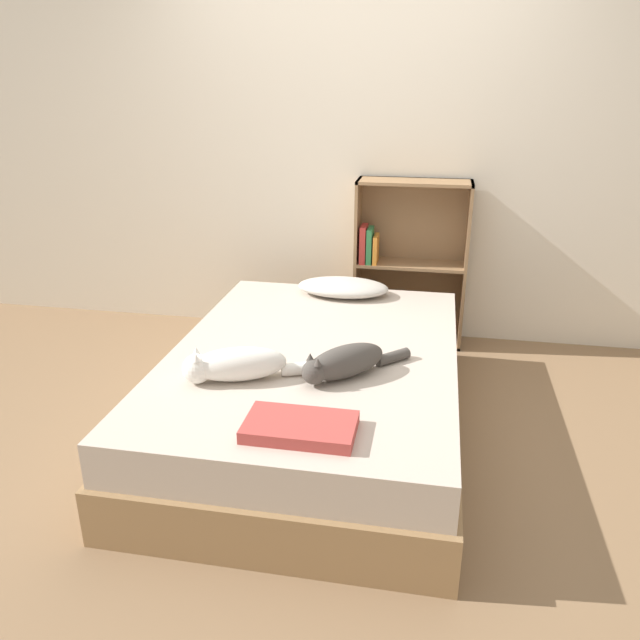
% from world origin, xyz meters
% --- Properties ---
extents(ground_plane, '(8.00, 8.00, 0.00)m').
position_xyz_m(ground_plane, '(0.00, 0.00, 0.00)').
color(ground_plane, '#846647').
extents(wall_back, '(8.00, 0.06, 2.50)m').
position_xyz_m(wall_back, '(0.00, 1.44, 1.25)').
color(wall_back, silver).
rests_on(wall_back, ground_plane).
extents(bed, '(1.44, 2.08, 0.45)m').
position_xyz_m(bed, '(0.00, 0.00, 0.22)').
color(bed, '#99754C').
rests_on(bed, ground_plane).
extents(pillow, '(0.56, 0.32, 0.10)m').
position_xyz_m(pillow, '(0.01, 0.85, 0.50)').
color(pillow, beige).
rests_on(pillow, bed).
extents(cat_light, '(0.61, 0.32, 0.16)m').
position_xyz_m(cat_light, '(-0.29, -0.39, 0.53)').
color(cat_light, white).
rests_on(cat_light, bed).
extents(cat_dark, '(0.48, 0.46, 0.15)m').
position_xyz_m(cat_dark, '(0.19, -0.27, 0.53)').
color(cat_dark, '#47423D').
rests_on(cat_dark, bed).
extents(bookshelf, '(0.74, 0.26, 1.11)m').
position_xyz_m(bookshelf, '(0.38, 1.31, 0.56)').
color(bookshelf, '#8E6B47').
rests_on(bookshelf, ground_plane).
extents(blanket_fold, '(0.43, 0.25, 0.05)m').
position_xyz_m(blanket_fold, '(0.10, -0.77, 0.48)').
color(blanket_fold, '#B2423D').
rests_on(blanket_fold, bed).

